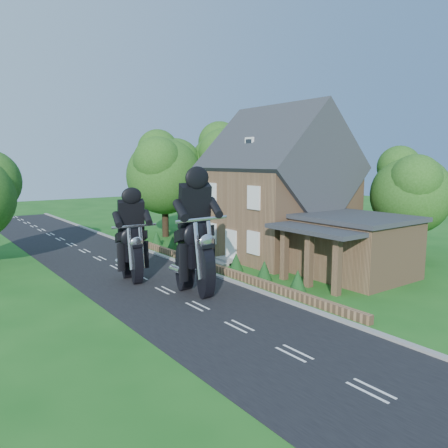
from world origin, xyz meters
TOP-DOWN VIEW (x-y plane):
  - ground at (0.00, 0.00)m, footprint 120.00×120.00m
  - road at (0.00, 0.00)m, footprint 7.00×80.00m
  - kerb at (3.65, 0.00)m, footprint 0.30×80.00m
  - garden_wall at (4.30, 5.00)m, footprint 0.30×22.00m
  - house at (10.49, 6.00)m, footprint 9.54×8.64m
  - annex at (9.87, -0.80)m, footprint 7.05×5.94m
  - tree_annex_side at (17.13, 0.10)m, footprint 5.64×5.20m
  - tree_house_right at (16.65, 8.62)m, footprint 6.51×6.00m
  - tree_behind_house at (14.18, 16.14)m, footprint 7.81×7.20m
  - tree_behind_left at (8.16, 17.13)m, footprint 6.94×6.40m
  - shrub_a at (5.30, -1.00)m, footprint 0.90×0.90m
  - shrub_b at (5.30, 1.50)m, footprint 0.90×0.90m
  - shrub_c at (5.30, 4.00)m, footprint 0.90×0.90m
  - shrub_d at (5.30, 9.00)m, footprint 0.90×0.90m
  - shrub_e at (5.30, 11.50)m, footprint 0.90×0.90m
  - shrub_f at (5.30, 14.00)m, footprint 0.90×0.90m
  - motorcycle_lead at (0.89, 1.56)m, footprint 0.62×2.02m
  - motorcycle_follow at (-0.56, 5.55)m, footprint 0.55×1.66m

SIDE VIEW (x-z plane):
  - ground at x=0.00m, z-range 0.00..0.00m
  - road at x=0.00m, z-range 0.00..0.02m
  - kerb at x=3.65m, z-range 0.00..0.12m
  - garden_wall at x=4.30m, z-range 0.00..0.40m
  - shrub_a at x=5.30m, z-range 0.00..1.10m
  - shrub_b at x=5.30m, z-range 0.00..1.10m
  - shrub_c at x=5.30m, z-range 0.00..1.10m
  - shrub_d at x=5.30m, z-range 0.00..1.10m
  - shrub_e at x=5.30m, z-range 0.00..1.10m
  - shrub_f at x=5.30m, z-range 0.00..1.10m
  - motorcycle_follow at x=-0.56m, z-range 0.00..1.52m
  - motorcycle_lead at x=0.89m, z-range 0.00..1.85m
  - annex at x=9.87m, z-range 0.05..3.49m
  - house at x=10.49m, z-range -0.78..9.46m
  - tree_annex_side at x=17.13m, z-range 0.95..8.43m
  - tree_house_right at x=16.65m, z-range 0.99..9.39m
  - tree_behind_left at x=8.16m, z-range 1.15..10.31m
  - tree_behind_house at x=14.18m, z-range 1.19..11.27m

